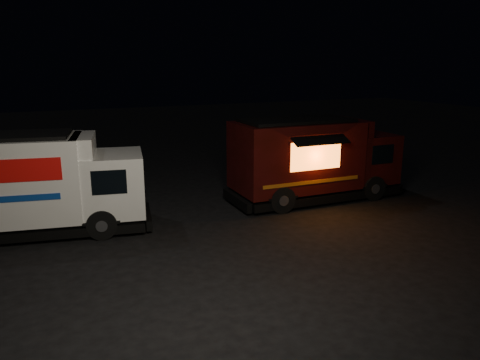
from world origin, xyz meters
The scene contains 3 objects.
ground centered at (0.00, 0.00, 0.00)m, with size 80.00×80.00×0.00m, color black.
white_truck centered at (-4.54, 3.43, 1.43)m, with size 6.31×2.15×2.86m, color white, non-canonical shape.
red_truck centered at (4.56, 3.07, 1.44)m, with size 6.20×2.28×2.89m, color #36090A, non-canonical shape.
Camera 1 is at (-4.57, -10.44, 4.75)m, focal length 35.00 mm.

